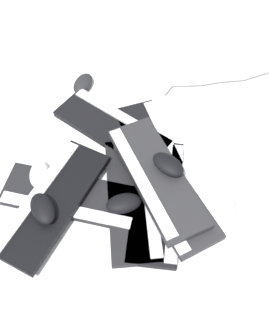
% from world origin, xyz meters
% --- Properties ---
extents(ground_plane, '(3.20, 3.20, 0.00)m').
position_xyz_m(ground_plane, '(0.00, 0.00, 0.00)').
color(ground_plane, white).
extents(keyboard_0, '(0.46, 0.29, 0.03)m').
position_xyz_m(keyboard_0, '(0.06, 0.05, 0.01)').
color(keyboard_0, black).
rests_on(keyboard_0, ground).
extents(keyboard_1, '(0.46, 0.21, 0.03)m').
position_xyz_m(keyboard_1, '(0.05, 0.13, 0.01)').
color(keyboard_1, black).
rests_on(keyboard_1, ground).
extents(keyboard_2, '(0.45, 0.36, 0.03)m').
position_xyz_m(keyboard_2, '(-0.13, 0.08, 0.01)').
color(keyboard_2, black).
rests_on(keyboard_2, ground).
extents(keyboard_3, '(0.31, 0.46, 0.03)m').
position_xyz_m(keyboard_3, '(-0.19, -0.09, 0.01)').
color(keyboard_3, black).
rests_on(keyboard_3, ground).
extents(keyboard_4, '(0.16, 0.44, 0.03)m').
position_xyz_m(keyboard_4, '(0.11, -0.14, 0.01)').
color(keyboard_4, black).
rests_on(keyboard_4, ground).
extents(keyboard_5, '(0.43, 0.40, 0.03)m').
position_xyz_m(keyboard_5, '(0.03, 0.14, 0.04)').
color(keyboard_5, '#232326').
rests_on(keyboard_5, keyboard_1).
extents(keyboard_6, '(0.44, 0.39, 0.03)m').
position_xyz_m(keyboard_6, '(-0.00, 0.11, 0.07)').
color(keyboard_6, '#232326').
rests_on(keyboard_6, keyboard_5).
extents(keyboard_7, '(0.46, 0.24, 0.03)m').
position_xyz_m(keyboard_7, '(0.15, -0.18, 0.04)').
color(keyboard_7, black).
rests_on(keyboard_7, keyboard_4).
extents(mouse_0, '(0.13, 0.10, 0.04)m').
position_xyz_m(mouse_0, '(0.06, -0.27, 0.02)').
color(mouse_0, silver).
rests_on(mouse_0, ground).
extents(mouse_1, '(0.11, 0.07, 0.04)m').
position_xyz_m(mouse_1, '(-0.38, -0.26, 0.02)').
color(mouse_1, black).
rests_on(mouse_1, ground).
extents(mouse_2, '(0.13, 0.12, 0.04)m').
position_xyz_m(mouse_2, '(0.20, -0.19, 0.08)').
color(mouse_2, black).
rests_on(mouse_2, keyboard_7).
extents(mouse_3, '(0.11, 0.07, 0.04)m').
position_xyz_m(mouse_3, '(0.01, 0.40, 0.02)').
color(mouse_3, silver).
rests_on(mouse_3, ground).
extents(mouse_4, '(0.11, 0.13, 0.04)m').
position_xyz_m(mouse_4, '(0.11, 0.03, 0.05)').
color(mouse_4, black).
rests_on(mouse_4, keyboard_0).
extents(mouse_5, '(0.11, 0.13, 0.04)m').
position_xyz_m(mouse_5, '(-0.03, 0.14, 0.11)').
color(mouse_5, black).
rests_on(mouse_5, keyboard_6).
extents(cable_0, '(0.23, 0.78, 0.01)m').
position_xyz_m(cable_0, '(-0.55, 0.44, 0.00)').
color(cable_0, '#59595B').
rests_on(cable_0, ground).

